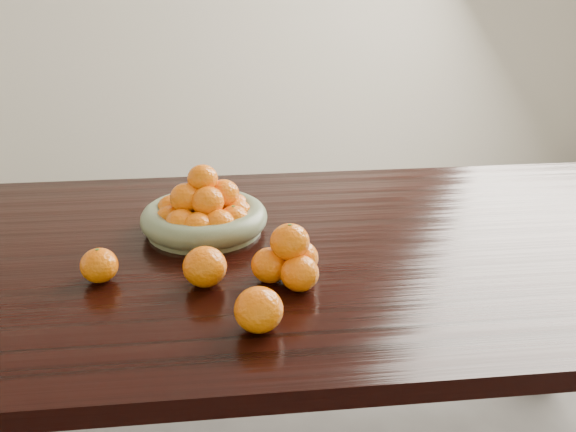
{
  "coord_description": "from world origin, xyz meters",
  "views": [
    {
      "loc": [
        -0.12,
        -1.27,
        1.35
      ],
      "look_at": [
        0.02,
        -0.02,
        0.83
      ],
      "focal_mm": 40.0,
      "sensor_mm": 36.0,
      "label": 1
    }
  ],
  "objects": [
    {
      "name": "fruit_bowl",
      "position": [
        -0.16,
        0.1,
        0.79
      ],
      "size": [
        0.29,
        0.29,
        0.16
      ],
      "rotation": [
        0.0,
        0.0,
        -0.22
      ],
      "color": "gray",
      "rests_on": "dining_table"
    },
    {
      "name": "orange_pyramid",
      "position": [
        0.01,
        -0.16,
        0.8
      ],
      "size": [
        0.14,
        0.14,
        0.12
      ],
      "rotation": [
        0.0,
        0.0,
        0.38
      ],
      "color": "orange",
      "rests_on": "dining_table"
    },
    {
      "name": "loose_orange_1",
      "position": [
        -0.16,
        -0.16,
        0.79
      ],
      "size": [
        0.08,
        0.08,
        0.08
      ],
      "primitive_type": "ellipsoid",
      "color": "orange",
      "rests_on": "dining_table"
    },
    {
      "name": "dining_table",
      "position": [
        0.0,
        0.0,
        0.66
      ],
      "size": [
        2.0,
        1.0,
        0.75
      ],
      "color": "black",
      "rests_on": "ground"
    },
    {
      "name": "loose_orange_2",
      "position": [
        -0.06,
        -0.33,
        0.79
      ],
      "size": [
        0.08,
        0.08,
        0.08
      ],
      "primitive_type": "ellipsoid",
      "color": "orange",
      "rests_on": "dining_table"
    },
    {
      "name": "loose_orange_0",
      "position": [
        -0.36,
        -0.12,
        0.78
      ],
      "size": [
        0.07,
        0.07,
        0.07
      ],
      "primitive_type": "ellipsoid",
      "color": "orange",
      "rests_on": "dining_table"
    }
  ]
}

